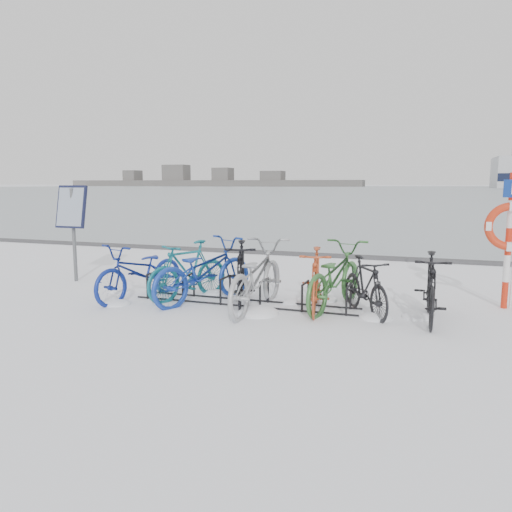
# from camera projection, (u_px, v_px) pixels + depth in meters

# --- Properties ---
(ground) EXTENTS (900.00, 900.00, 0.00)m
(ground) POSITION_uv_depth(u_px,v_px,m) (245.00, 304.00, 8.68)
(ground) COLOR white
(ground) RESTS_ON ground
(ice_sheet) EXTENTS (400.00, 298.00, 0.02)m
(ice_sheet) POSITION_uv_depth(u_px,v_px,m) (420.00, 189.00, 153.58)
(ice_sheet) COLOR #A4B1B9
(ice_sheet) RESTS_ON ground
(quay_edge) EXTENTS (400.00, 0.25, 0.10)m
(quay_edge) POSITION_uv_depth(u_px,v_px,m) (317.00, 255.00, 14.19)
(quay_edge) COLOR #3F3F42
(quay_edge) RESTS_ON ground
(bike_rack) EXTENTS (4.00, 0.48, 0.46)m
(bike_rack) POSITION_uv_depth(u_px,v_px,m) (244.00, 294.00, 8.66)
(bike_rack) COLOR black
(bike_rack) RESTS_ON ground
(info_board) EXTENTS (0.68, 0.26, 2.03)m
(info_board) POSITION_uv_depth(u_px,v_px,m) (72.00, 213.00, 10.46)
(info_board) COLOR #595B5E
(info_board) RESTS_ON ground
(lifebuoy_station) EXTENTS (0.79, 0.22, 4.09)m
(lifebuoy_station) POSITION_uv_depth(u_px,v_px,m) (511.00, 227.00, 8.12)
(lifebuoy_station) COLOR red
(lifebuoy_station) RESTS_ON ground
(shoreline) EXTENTS (180.00, 12.00, 9.50)m
(shoreline) POSITION_uv_depth(u_px,v_px,m) (204.00, 181.00, 290.84)
(shoreline) COLOR #4A4A4A
(shoreline) RESTS_ON ground
(bike_0) EXTENTS (1.23, 2.15, 1.07)m
(bike_0) POSITION_uv_depth(u_px,v_px,m) (141.00, 270.00, 9.01)
(bike_0) COLOR navy
(bike_0) RESTS_ON ground
(bike_1) EXTENTS (1.22, 1.85, 1.08)m
(bike_1) POSITION_uv_depth(u_px,v_px,m) (188.00, 269.00, 9.05)
(bike_1) COLOR #156875
(bike_1) RESTS_ON ground
(bike_2) EXTENTS (1.62, 2.34, 1.16)m
(bike_2) POSITION_uv_depth(u_px,v_px,m) (203.00, 269.00, 8.80)
(bike_2) COLOR #173699
(bike_2) RESTS_ON ground
(bike_3) EXTENTS (1.08, 1.91, 1.11)m
(bike_3) POSITION_uv_depth(u_px,v_px,m) (241.00, 271.00, 8.76)
(bike_3) COLOR black
(bike_3) RESTS_ON ground
(bike_4) EXTENTS (0.85, 2.27, 1.18)m
(bike_4) POSITION_uv_depth(u_px,v_px,m) (256.00, 274.00, 8.24)
(bike_4) COLOR #989B9F
(bike_4) RESTS_ON ground
(bike_5) EXTENTS (0.80, 1.82, 1.06)m
(bike_5) POSITION_uv_depth(u_px,v_px,m) (316.00, 278.00, 8.22)
(bike_5) COLOR #B64522
(bike_5) RESTS_ON ground
(bike_6) EXTENTS (1.18, 2.28, 1.14)m
(bike_6) POSITION_uv_depth(u_px,v_px,m) (334.00, 274.00, 8.35)
(bike_6) COLOR #346B31
(bike_6) RESTS_ON ground
(bike_7) EXTENTS (1.22, 1.59, 0.95)m
(bike_7) POSITION_uv_depth(u_px,v_px,m) (365.00, 284.00, 7.99)
(bike_7) COLOR black
(bike_7) RESTS_ON ground
(bike_8) EXTENTS (0.56, 1.80, 1.07)m
(bike_8) POSITION_uv_depth(u_px,v_px,m) (431.00, 286.00, 7.58)
(bike_8) COLOR black
(bike_8) RESTS_ON ground
(snow_drifts) EXTENTS (5.93, 1.97, 0.24)m
(snow_drifts) POSITION_uv_depth(u_px,v_px,m) (270.00, 308.00, 8.40)
(snow_drifts) COLOR white
(snow_drifts) RESTS_ON ground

